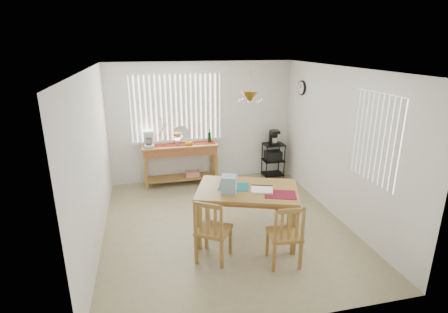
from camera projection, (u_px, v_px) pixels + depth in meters
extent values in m
cube|color=tan|center=(226.00, 225.00, 5.96)|extent=(4.00, 4.50, 0.01)
cube|color=white|center=(202.00, 122.00, 7.68)|extent=(4.00, 0.10, 2.60)
cube|color=white|center=(279.00, 221.00, 3.42)|extent=(4.00, 0.10, 2.60)
cube|color=white|center=(90.00, 162.00, 5.12)|extent=(0.10, 4.50, 2.60)
cube|color=white|center=(342.00, 144.00, 5.99)|extent=(0.10, 4.50, 2.60)
cube|color=white|center=(226.00, 65.00, 5.13)|extent=(4.00, 4.50, 0.10)
cube|color=white|center=(176.00, 108.00, 7.41)|extent=(1.90, 0.01, 1.40)
cube|color=white|center=(133.00, 109.00, 7.21)|extent=(0.07, 0.03, 1.40)
cube|color=white|center=(138.00, 109.00, 7.23)|extent=(0.07, 0.03, 1.40)
cube|color=white|center=(143.00, 109.00, 7.25)|extent=(0.07, 0.03, 1.40)
cube|color=white|center=(148.00, 109.00, 7.27)|extent=(0.07, 0.03, 1.40)
cube|color=white|center=(154.00, 109.00, 7.30)|extent=(0.07, 0.03, 1.40)
cube|color=white|center=(159.00, 108.00, 7.32)|extent=(0.07, 0.03, 1.40)
cube|color=white|center=(164.00, 108.00, 7.34)|extent=(0.07, 0.03, 1.40)
cube|color=white|center=(169.00, 108.00, 7.36)|extent=(0.07, 0.03, 1.40)
cube|color=white|center=(174.00, 108.00, 7.39)|extent=(0.07, 0.03, 1.40)
cube|color=white|center=(179.00, 108.00, 7.41)|extent=(0.07, 0.03, 1.40)
cube|color=white|center=(184.00, 107.00, 7.43)|extent=(0.07, 0.03, 1.40)
cube|color=white|center=(189.00, 107.00, 7.45)|extent=(0.07, 0.03, 1.40)
cube|color=white|center=(194.00, 107.00, 7.48)|extent=(0.07, 0.03, 1.40)
cube|color=white|center=(198.00, 107.00, 7.50)|extent=(0.07, 0.03, 1.40)
cube|color=white|center=(203.00, 107.00, 7.52)|extent=(0.07, 0.03, 1.40)
cube|color=white|center=(208.00, 106.00, 7.54)|extent=(0.07, 0.03, 1.40)
cube|color=white|center=(213.00, 106.00, 7.57)|extent=(0.07, 0.03, 1.40)
cube|color=white|center=(218.00, 106.00, 7.59)|extent=(0.07, 0.03, 1.40)
cube|color=white|center=(178.00, 141.00, 7.61)|extent=(1.98, 0.06, 0.06)
cube|color=white|center=(175.00, 73.00, 7.16)|extent=(1.98, 0.06, 0.06)
cube|color=white|center=(374.00, 138.00, 5.04)|extent=(0.01, 1.10, 1.30)
cube|color=white|center=(397.00, 148.00, 4.58)|extent=(0.03, 0.07, 1.30)
cube|color=white|center=(392.00, 146.00, 4.68)|extent=(0.03, 0.07, 1.30)
cube|color=white|center=(386.00, 143.00, 4.78)|extent=(0.03, 0.07, 1.30)
cube|color=white|center=(381.00, 141.00, 4.88)|extent=(0.03, 0.07, 1.30)
cube|color=white|center=(376.00, 139.00, 4.98)|extent=(0.03, 0.07, 1.30)
cube|color=white|center=(371.00, 137.00, 5.09)|extent=(0.03, 0.07, 1.30)
cube|color=white|center=(367.00, 135.00, 5.19)|extent=(0.03, 0.07, 1.30)
cube|color=white|center=(362.00, 134.00, 5.29)|extent=(0.03, 0.07, 1.30)
cube|color=white|center=(358.00, 132.00, 5.39)|extent=(0.03, 0.07, 1.30)
cube|color=white|center=(354.00, 130.00, 5.49)|extent=(0.03, 0.07, 1.30)
cylinder|color=black|center=(302.00, 88.00, 7.17)|extent=(0.04, 0.30, 0.30)
cylinder|color=white|center=(301.00, 88.00, 7.16)|extent=(0.01, 0.25, 0.25)
cylinder|color=olive|center=(250.00, 83.00, 4.88)|extent=(0.01, 0.01, 0.34)
cone|color=olive|center=(250.00, 96.00, 4.93)|extent=(0.24, 0.24, 0.14)
sphere|color=white|center=(260.00, 100.00, 4.99)|extent=(0.05, 0.05, 0.05)
sphere|color=white|center=(252.00, 98.00, 5.10)|extent=(0.05, 0.05, 0.05)
sphere|color=white|center=(242.00, 99.00, 5.06)|extent=(0.05, 0.05, 0.05)
sphere|color=white|center=(239.00, 100.00, 4.92)|extent=(0.05, 0.05, 0.05)
sphere|color=white|center=(247.00, 102.00, 4.81)|extent=(0.05, 0.05, 0.05)
sphere|color=white|center=(258.00, 101.00, 4.84)|extent=(0.05, 0.05, 0.05)
cube|color=olive|center=(180.00, 145.00, 7.43)|extent=(1.60, 0.45, 0.04)
cube|color=#A35935|center=(180.00, 150.00, 7.46)|extent=(1.54, 0.41, 0.16)
cube|color=olive|center=(146.00, 175.00, 7.27)|extent=(0.06, 0.06, 0.69)
cube|color=olive|center=(216.00, 169.00, 7.59)|extent=(0.06, 0.06, 0.69)
cube|color=olive|center=(146.00, 169.00, 7.60)|extent=(0.06, 0.06, 0.69)
cube|color=olive|center=(213.00, 164.00, 7.92)|extent=(0.06, 0.06, 0.69)
cube|color=olive|center=(181.00, 177.00, 7.66)|extent=(1.48, 0.39, 0.03)
cube|color=red|center=(193.00, 174.00, 7.69)|extent=(0.30, 0.22, 0.10)
cube|color=maroon|center=(180.00, 144.00, 7.42)|extent=(1.52, 0.25, 0.01)
cube|color=white|center=(149.00, 145.00, 7.28)|extent=(0.20, 0.24, 0.05)
cube|color=white|center=(149.00, 139.00, 7.31)|extent=(0.20, 0.08, 0.30)
cube|color=white|center=(148.00, 132.00, 7.17)|extent=(0.20, 0.22, 0.07)
cylinder|color=white|center=(149.00, 142.00, 7.22)|extent=(0.13, 0.13, 0.13)
cylinder|color=white|center=(178.00, 143.00, 7.38)|extent=(0.05, 0.05, 0.10)
cone|color=white|center=(177.00, 138.00, 7.35)|extent=(0.26, 0.26, 0.09)
sphere|color=#B33017|center=(180.00, 134.00, 7.33)|extent=(0.08, 0.08, 0.08)
sphere|color=#B33017|center=(177.00, 134.00, 7.37)|extent=(0.08, 0.08, 0.08)
sphere|color=#B33017|center=(175.00, 135.00, 7.31)|extent=(0.08, 0.08, 0.08)
sphere|color=#B33017|center=(177.00, 135.00, 7.27)|extent=(0.08, 0.08, 0.08)
sphere|color=#FF9E0D|center=(187.00, 143.00, 7.37)|extent=(0.08, 0.08, 0.08)
sphere|color=#FF9E0D|center=(191.00, 143.00, 7.38)|extent=(0.08, 0.08, 0.08)
cylinder|color=silver|center=(181.00, 134.00, 7.55)|extent=(0.36, 0.09, 0.36)
cylinder|color=white|center=(163.00, 142.00, 7.37)|extent=(0.08, 0.08, 0.14)
cylinder|color=#4C3823|center=(162.00, 128.00, 7.28)|extent=(0.09, 0.04, 0.44)
cylinder|color=#4C3823|center=(162.00, 127.00, 7.27)|extent=(0.14, 0.06, 0.48)
cylinder|color=#4C3823|center=(162.00, 129.00, 7.29)|extent=(0.17, 0.08, 0.36)
cylinder|color=#4C3823|center=(162.00, 126.00, 7.26)|extent=(0.06, 0.03, 0.55)
cylinder|color=#4C3823|center=(162.00, 130.00, 7.29)|extent=(0.22, 0.10, 0.31)
cylinder|color=black|center=(209.00, 137.00, 7.57)|extent=(0.07, 0.07, 0.23)
cylinder|color=black|center=(209.00, 130.00, 7.52)|extent=(0.03, 0.03, 0.08)
cylinder|color=black|center=(267.00, 163.00, 7.83)|extent=(0.02, 0.02, 0.78)
cylinder|color=black|center=(284.00, 162.00, 7.92)|extent=(0.02, 0.02, 0.78)
cylinder|color=black|center=(262.00, 159.00, 8.14)|extent=(0.02, 0.02, 0.78)
cylinder|color=black|center=(279.00, 157.00, 8.23)|extent=(0.02, 0.02, 0.78)
cube|color=black|center=(274.00, 144.00, 7.91)|extent=(0.46, 0.37, 0.03)
cube|color=black|center=(273.00, 160.00, 8.03)|extent=(0.46, 0.37, 0.02)
cube|color=black|center=(272.00, 174.00, 8.13)|extent=(0.46, 0.37, 0.02)
cube|color=black|center=(273.00, 155.00, 7.99)|extent=(0.35, 0.28, 0.20)
cube|color=black|center=(274.00, 143.00, 7.88)|extent=(0.18, 0.22, 0.05)
cube|color=black|center=(273.00, 137.00, 7.92)|extent=(0.18, 0.07, 0.28)
cube|color=black|center=(275.00, 132.00, 7.80)|extent=(0.18, 0.20, 0.06)
cylinder|color=silver|center=(274.00, 140.00, 7.85)|extent=(0.12, 0.12, 0.12)
cube|color=olive|center=(248.00, 190.00, 5.38)|extent=(1.77, 1.44, 0.04)
cube|color=#A35935|center=(247.00, 193.00, 5.40)|extent=(1.63, 1.30, 0.07)
cube|color=olive|center=(198.00, 227.00, 5.20)|extent=(0.10, 0.10, 0.71)
cube|color=olive|center=(294.00, 232.00, 5.04)|extent=(0.10, 0.10, 0.71)
cube|color=olive|center=(208.00, 202.00, 6.00)|extent=(0.10, 0.10, 0.71)
cube|color=olive|center=(290.00, 206.00, 5.85)|extent=(0.10, 0.10, 0.71)
cube|color=#13656D|center=(234.00, 187.00, 5.45)|extent=(0.54, 0.46, 0.01)
cube|color=maroon|center=(280.00, 194.00, 5.17)|extent=(0.54, 0.46, 0.01)
cube|color=white|center=(262.00, 190.00, 5.30)|extent=(0.40, 0.36, 0.03)
cube|color=black|center=(262.00, 186.00, 5.43)|extent=(0.32, 0.14, 0.03)
cube|color=#8EB3CE|center=(229.00, 184.00, 5.21)|extent=(0.28, 0.28, 0.26)
cube|color=olive|center=(214.00, 230.00, 4.91)|extent=(0.61, 0.61, 0.04)
cube|color=olive|center=(230.00, 240.00, 5.10)|extent=(0.06, 0.06, 0.43)
cube|color=olive|center=(206.00, 236.00, 5.21)|extent=(0.06, 0.06, 0.43)
cube|color=olive|center=(222.00, 255.00, 4.76)|extent=(0.06, 0.06, 0.43)
cube|color=olive|center=(196.00, 249.00, 4.87)|extent=(0.06, 0.06, 0.43)
cube|color=olive|center=(221.00, 222.00, 4.59)|extent=(0.05, 0.05, 0.48)
cube|color=olive|center=(195.00, 218.00, 4.71)|extent=(0.05, 0.05, 0.48)
cube|color=olive|center=(208.00, 206.00, 4.58)|extent=(0.35, 0.24, 0.06)
cube|color=olive|center=(215.00, 223.00, 4.62)|extent=(0.05, 0.04, 0.39)
cube|color=olive|center=(208.00, 222.00, 4.66)|extent=(0.05, 0.04, 0.39)
cube|color=olive|center=(201.00, 220.00, 4.69)|extent=(0.05, 0.04, 0.39)
cube|color=olive|center=(284.00, 235.00, 4.82)|extent=(0.47, 0.47, 0.04)
cube|color=olive|center=(292.00, 241.00, 5.08)|extent=(0.05, 0.05, 0.42)
cube|color=olive|center=(267.00, 243.00, 5.04)|extent=(0.05, 0.05, 0.42)
cube|color=olive|center=(300.00, 256.00, 4.73)|extent=(0.05, 0.05, 0.42)
cube|color=olive|center=(274.00, 258.00, 4.69)|extent=(0.05, 0.05, 0.42)
cube|color=olive|center=(303.00, 224.00, 4.57)|extent=(0.04, 0.04, 0.47)
cube|color=olive|center=(276.00, 226.00, 4.53)|extent=(0.04, 0.04, 0.47)
cube|color=olive|center=(290.00, 211.00, 4.49)|extent=(0.39, 0.07, 0.06)
cube|color=olive|center=(297.00, 226.00, 4.57)|extent=(0.04, 0.02, 0.38)
cube|color=olive|center=(289.00, 227.00, 4.56)|extent=(0.04, 0.02, 0.38)
cube|color=olive|center=(282.00, 227.00, 4.55)|extent=(0.04, 0.02, 0.38)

